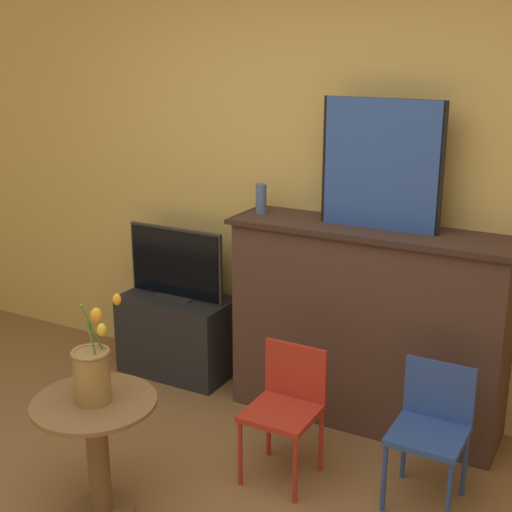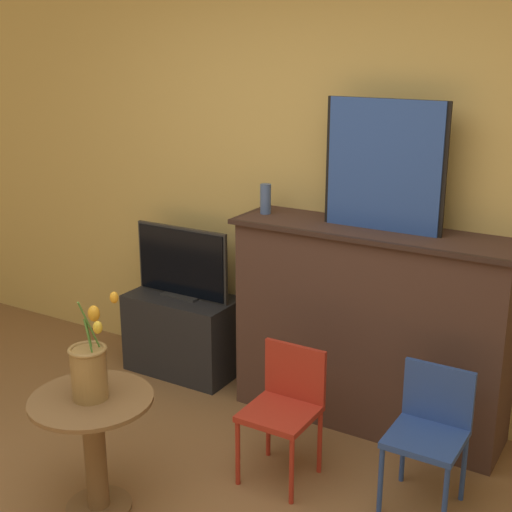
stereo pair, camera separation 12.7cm
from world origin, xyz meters
TOP-DOWN VIEW (x-y plane):
  - wall_back at (0.00, 2.13)m, footprint 8.00×0.06m
  - fireplace_mantel at (0.32, 1.90)m, footprint 1.56×0.44m
  - painting at (0.35, 1.91)m, footprint 0.65×0.03m
  - mantel_candle at (-0.35, 1.90)m, footprint 0.06×0.06m
  - tv_stand at (-0.95, 1.88)m, footprint 0.71×0.39m
  - tv_monitor at (-0.95, 1.89)m, footprint 0.67×0.12m
  - chair_red at (0.17, 1.21)m, footprint 0.33×0.33m
  - chair_blue at (0.85, 1.35)m, footprint 0.33×0.33m
  - side_table at (-0.43, 0.51)m, footprint 0.55×0.55m
  - vase_tulips at (-0.43, 0.52)m, footprint 0.20×0.22m

SIDE VIEW (x-z plane):
  - tv_stand at x=-0.95m, z-range 0.00..0.52m
  - side_table at x=-0.43m, z-range 0.08..0.66m
  - chair_red at x=0.17m, z-range 0.06..0.72m
  - chair_blue at x=0.85m, z-range 0.06..0.72m
  - fireplace_mantel at x=0.32m, z-range 0.01..1.15m
  - vase_tulips at x=-0.43m, z-range 0.48..0.95m
  - tv_monitor at x=-0.95m, z-range 0.51..0.96m
  - mantel_candle at x=-0.35m, z-range 1.13..1.30m
  - wall_back at x=0.00m, z-range 0.00..2.70m
  - painting at x=0.35m, z-range 1.13..1.81m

